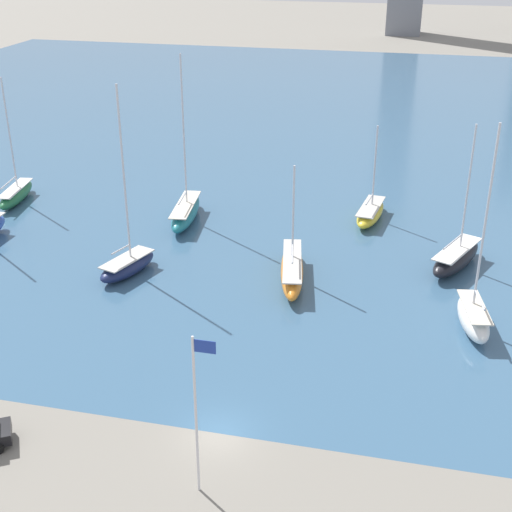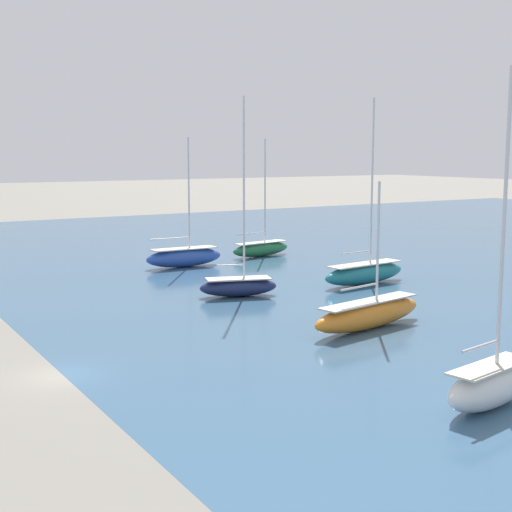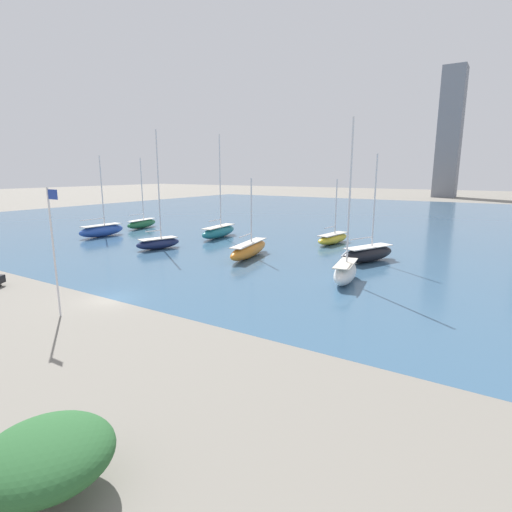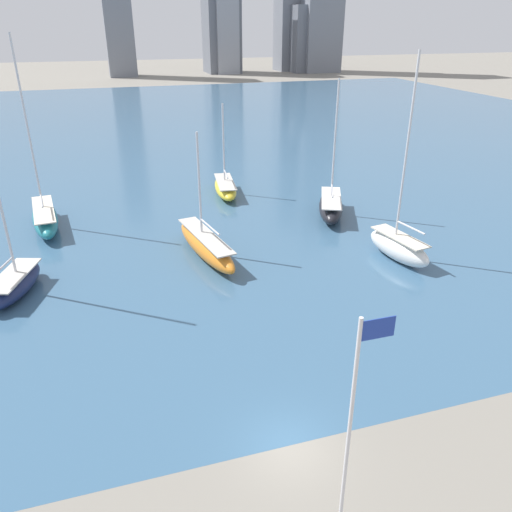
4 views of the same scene
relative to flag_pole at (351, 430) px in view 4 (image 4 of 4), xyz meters
name	(u,v)px [view 4 (image 4 of 4)]	position (x,y,z in m)	size (l,w,h in m)	color
ground_plane	(288,446)	(-0.30, 4.72, -5.32)	(500.00, 500.00, 0.00)	gray
harbor_water	(142,136)	(-0.30, 74.72, -5.32)	(180.00, 140.00, 0.00)	#385B7A
flag_pole	(351,430)	(0.00, 0.00, 0.00)	(1.24, 0.14, 9.70)	silver
sailboat_orange	(206,245)	(0.27, 25.55, -4.30)	(3.75, 10.68, 9.98)	orange
sailboat_teal	(45,217)	(-12.67, 35.99, -4.24)	(3.27, 9.87, 16.68)	#1E757F
sailboat_yellow	(225,187)	(5.61, 40.69, -4.47)	(3.17, 8.15, 9.72)	yellow
sailboat_white	(399,246)	(14.93, 20.54, -4.14)	(3.01, 6.73, 15.73)	white
sailboat_navy	(14,282)	(-13.81, 23.40, -4.35)	(4.16, 6.90, 16.39)	#19234C
sailboat_black	(331,206)	(13.92, 31.20, -4.27)	(5.47, 8.60, 12.84)	black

